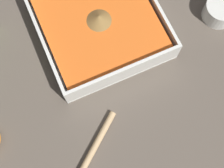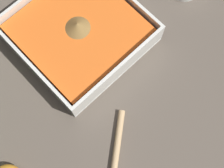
% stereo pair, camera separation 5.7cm
% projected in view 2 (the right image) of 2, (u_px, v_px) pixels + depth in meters
% --- Properties ---
extents(ground_plane, '(4.00, 4.00, 0.00)m').
position_uv_depth(ground_plane, '(87.00, 53.00, 0.62)').
color(ground_plane, brown).
extents(square_dish, '(0.23, 0.23, 0.06)m').
position_uv_depth(square_dish, '(79.00, 33.00, 0.61)').
color(square_dish, silver).
rests_on(square_dish, ground_plane).
extents(wooden_spoon, '(0.15, 0.13, 0.01)m').
position_uv_depth(wooden_spoon, '(114.00, 167.00, 0.55)').
color(wooden_spoon, tan).
rests_on(wooden_spoon, ground_plane).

